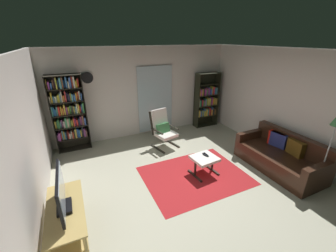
{
  "coord_description": "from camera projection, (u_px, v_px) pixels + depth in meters",
  "views": [
    {
      "loc": [
        -1.97,
        -3.05,
        2.8
      ],
      "look_at": [
        -0.16,
        0.84,
        1.01
      ],
      "focal_mm": 22.72,
      "sensor_mm": 36.0,
      "label": 1
    }
  ],
  "objects": [
    {
      "name": "ottoman",
      "position": [
        204.0,
        160.0,
        4.61
      ],
      "size": [
        0.56,
        0.52,
        0.42
      ],
      "color": "white",
      "rests_on": "ground"
    },
    {
      "name": "floor_lamp_by_sofa",
      "position": [
        336.0,
        128.0,
        3.8
      ],
      "size": [
        0.22,
        0.22,
        1.61
      ],
      "color": "#A5A5AD",
      "rests_on": "ground"
    },
    {
      "name": "glass_door_panel",
      "position": [
        155.0,
        100.0,
        6.49
      ],
      "size": [
        1.1,
        0.01,
        2.0
      ],
      "primitive_type": "cube",
      "color": "silver"
    },
    {
      "name": "lounge_armchair",
      "position": [
        163.0,
        128.0,
        5.78
      ],
      "size": [
        0.7,
        0.76,
        1.02
      ],
      "color": "black",
      "rests_on": "ground"
    },
    {
      "name": "cell_phone",
      "position": [
        205.0,
        154.0,
        4.69
      ],
      "size": [
        0.07,
        0.14,
        0.01
      ],
      "primitive_type": "cube",
      "rotation": [
        0.0,
        0.0,
        0.03
      ],
      "color": "black",
      "rests_on": "ottoman"
    },
    {
      "name": "wall_right",
      "position": [
        295.0,
        107.0,
        4.94
      ],
      "size": [
        0.06,
        6.0,
        2.6
      ],
      "primitive_type": "cube",
      "color": "silver",
      "rests_on": "ground"
    },
    {
      "name": "tv_stand",
      "position": [
        67.0,
        217.0,
        3.15
      ],
      "size": [
        0.51,
        1.25,
        0.52
      ],
      "color": "tan",
      "rests_on": "ground"
    },
    {
      "name": "leather_sofa",
      "position": [
        281.0,
        156.0,
        4.84
      ],
      "size": [
        0.91,
        1.86,
        0.8
      ],
      "color": "#331C12",
      "rests_on": "ground"
    },
    {
      "name": "bookshelf_near_sofa",
      "position": [
        206.0,
        101.0,
        7.05
      ],
      "size": [
        0.79,
        0.3,
        1.78
      ],
      "color": "black",
      "rests_on": "ground"
    },
    {
      "name": "bookshelf_near_tv",
      "position": [
        69.0,
        111.0,
        5.41
      ],
      "size": [
        0.82,
        0.3,
        2.0
      ],
      "color": "black",
      "rests_on": "ground"
    },
    {
      "name": "wall_left",
      "position": [
        23.0,
        159.0,
        2.84
      ],
      "size": [
        0.06,
        6.0,
        2.6
      ],
      "primitive_type": "cube",
      "color": "silver",
      "rests_on": "ground"
    },
    {
      "name": "television",
      "position": [
        61.0,
        193.0,
        2.96
      ],
      "size": [
        0.2,
        0.93,
        0.57
      ],
      "color": "black",
      "rests_on": "tv_stand"
    },
    {
      "name": "wall_back",
      "position": [
        144.0,
        92.0,
        6.32
      ],
      "size": [
        5.6,
        0.06,
        2.6
      ],
      "primitive_type": "cube",
      "color": "silver",
      "rests_on": "ground"
    },
    {
      "name": "tv_remote",
      "position": [
        206.0,
        155.0,
        4.63
      ],
      "size": [
        0.09,
        0.15,
        0.02
      ],
      "primitive_type": "cube",
      "rotation": [
        0.0,
        0.0,
        0.37
      ],
      "color": "black",
      "rests_on": "ottoman"
    },
    {
      "name": "ground_plane",
      "position": [
        192.0,
        184.0,
        4.39
      ],
      "size": [
        7.02,
        7.02,
        0.0
      ],
      "primitive_type": "plane",
      "color": "#AEAC95"
    },
    {
      "name": "wall_clock",
      "position": [
        87.0,
        78.0,
        5.45
      ],
      "size": [
        0.29,
        0.03,
        0.29
      ],
      "color": "silver"
    },
    {
      "name": "area_rug",
      "position": [
        195.0,
        176.0,
        4.66
      ],
      "size": [
        2.17,
        1.69,
        0.01
      ],
      "primitive_type": "cube",
      "color": "#A51E22",
      "rests_on": "ground"
    }
  ]
}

